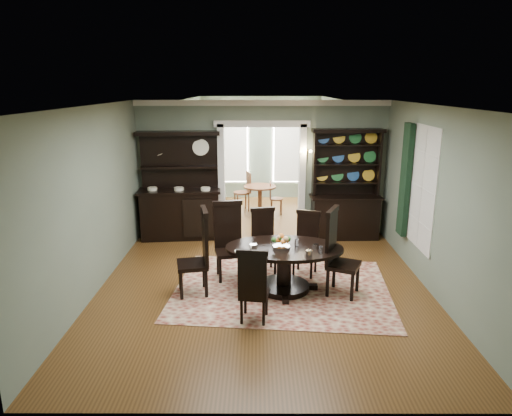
{
  "coord_description": "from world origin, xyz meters",
  "views": [
    {
      "loc": [
        -0.11,
        -7.02,
        3.3
      ],
      "look_at": [
        -0.12,
        0.6,
        1.25
      ],
      "focal_mm": 32.0,
      "sensor_mm": 36.0,
      "label": 1
    }
  ],
  "objects_px": {
    "sideboard": "(180,202)",
    "parlor_table": "(260,196)",
    "welsh_dresser": "(345,199)",
    "dining_table": "(284,260)"
  },
  "relations": [
    {
      "from": "dining_table",
      "to": "welsh_dresser",
      "type": "xyz_separation_m",
      "value": [
        1.5,
        2.76,
        0.34
      ]
    },
    {
      "from": "dining_table",
      "to": "welsh_dresser",
      "type": "distance_m",
      "value": 3.16
    },
    {
      "from": "welsh_dresser",
      "to": "sideboard",
      "type": "bearing_deg",
      "value": 178.45
    },
    {
      "from": "dining_table",
      "to": "sideboard",
      "type": "distance_m",
      "value": 3.5
    },
    {
      "from": "dining_table",
      "to": "parlor_table",
      "type": "bearing_deg",
      "value": 97.65
    },
    {
      "from": "sideboard",
      "to": "welsh_dresser",
      "type": "bearing_deg",
      "value": -4.96
    },
    {
      "from": "dining_table",
      "to": "parlor_table",
      "type": "xyz_separation_m",
      "value": [
        -0.37,
        4.56,
        -0.02
      ]
    },
    {
      "from": "sideboard",
      "to": "parlor_table",
      "type": "bearing_deg",
      "value": 40.53
    },
    {
      "from": "sideboard",
      "to": "parlor_table",
      "type": "xyz_separation_m",
      "value": [
        1.77,
        1.82,
        -0.31
      ]
    },
    {
      "from": "sideboard",
      "to": "dining_table",
      "type": "bearing_deg",
      "value": -57.16
    }
  ]
}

